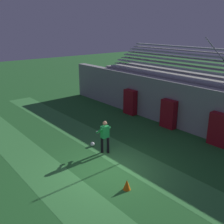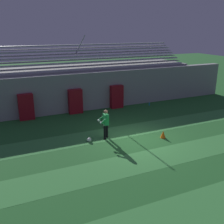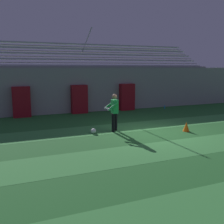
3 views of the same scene
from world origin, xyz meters
TOP-DOWN VIEW (x-y plane):
  - ground_plane at (0.00, 0.00)m, footprint 80.00×80.00m
  - turf_stripe_near at (0.00, -6.00)m, footprint 28.00×1.84m
  - turf_stripe_mid at (0.00, -2.33)m, footprint 28.00×1.84m
  - turf_stripe_far at (0.00, 1.35)m, footprint 28.00×1.84m
  - back_wall at (0.00, 6.50)m, footprint 24.00×0.60m
  - padding_pillar_gate_left at (-1.63, 5.95)m, footprint 0.98×0.44m
  - padding_pillar_gate_right at (1.63, 5.95)m, footprint 0.98×0.44m
  - padding_pillar_far_left at (-5.04, 5.95)m, footprint 0.98×0.44m
  - bleacher_stand at (-0.00, 8.84)m, footprint 18.00×4.05m
  - goalkeeper at (-1.45, 0.84)m, footprint 0.59×0.59m
  - soccer_ball at (-2.44, 0.79)m, footprint 0.22×0.22m
  - traffic_cone at (1.52, -0.42)m, footprint 0.30×0.30m
  - water_bottle at (4.27, 5.43)m, footprint 0.07×0.07m

SIDE VIEW (x-z plane):
  - ground_plane at x=0.00m, z-range 0.00..0.00m
  - turf_stripe_near at x=0.00m, z-range 0.00..0.01m
  - turf_stripe_mid at x=0.00m, z-range 0.00..0.01m
  - turf_stripe_far at x=0.00m, z-range 0.00..0.01m
  - soccer_ball at x=-2.44m, z-range 0.00..0.22m
  - water_bottle at x=4.27m, z-range 0.00..0.24m
  - traffic_cone at x=1.52m, z-range 0.00..0.42m
  - padding_pillar_gate_left at x=-1.63m, z-range 0.00..1.75m
  - padding_pillar_gate_right at x=1.63m, z-range 0.00..1.75m
  - padding_pillar_far_left at x=-5.04m, z-range 0.00..1.75m
  - goalkeeper at x=-1.45m, z-range 0.12..1.79m
  - back_wall at x=0.00m, z-range 0.00..2.80m
  - bleacher_stand at x=0.00m, z-range -1.21..4.22m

